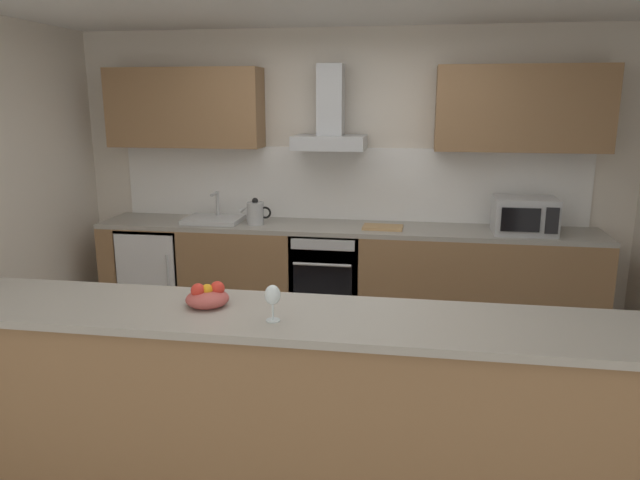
% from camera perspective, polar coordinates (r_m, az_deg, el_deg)
% --- Properties ---
extents(ground, '(6.00, 4.76, 0.02)m').
position_cam_1_polar(ground, '(4.07, -0.72, -15.95)').
color(ground, gray).
extents(wall_back, '(6.00, 0.12, 2.60)m').
position_cam_1_polar(wall_back, '(5.51, 2.76, 6.25)').
color(wall_back, silver).
rests_on(wall_back, ground).
extents(backsplash_tile, '(4.25, 0.02, 0.66)m').
position_cam_1_polar(backsplash_tile, '(5.45, 2.66, 5.42)').
color(backsplash_tile, white).
extents(counter_back, '(4.40, 0.60, 0.90)m').
position_cam_1_polar(counter_back, '(5.31, 2.18, -3.39)').
color(counter_back, olive).
rests_on(counter_back, ground).
extents(counter_island, '(3.62, 0.64, 0.96)m').
position_cam_1_polar(counter_island, '(3.14, -4.11, -15.13)').
color(counter_island, olive).
rests_on(counter_island, ground).
extents(upper_cabinets, '(4.34, 0.32, 0.70)m').
position_cam_1_polar(upper_cabinets, '(5.24, 2.54, 12.57)').
color(upper_cabinets, olive).
extents(oven, '(0.60, 0.62, 0.80)m').
position_cam_1_polar(oven, '(5.30, 0.73, -3.30)').
color(oven, slate).
rests_on(oven, ground).
extents(refrigerator, '(0.58, 0.60, 0.85)m').
position_cam_1_polar(refrigerator, '(5.76, -15.25, -2.79)').
color(refrigerator, white).
rests_on(refrigerator, ground).
extents(microwave, '(0.50, 0.38, 0.30)m').
position_cam_1_polar(microwave, '(5.16, 19.10, 2.23)').
color(microwave, '#B7BABC').
rests_on(microwave, counter_back).
extents(sink, '(0.50, 0.40, 0.26)m').
position_cam_1_polar(sink, '(5.45, -10.21, 2.01)').
color(sink, silver).
rests_on(sink, counter_back).
extents(kettle, '(0.29, 0.15, 0.24)m').
position_cam_1_polar(kettle, '(5.27, -6.24, 2.62)').
color(kettle, '#B7BABC').
rests_on(kettle, counter_back).
extents(range_hood, '(0.62, 0.45, 0.72)m').
position_cam_1_polar(range_hood, '(5.21, 0.99, 11.23)').
color(range_hood, '#B7BABC').
extents(wine_glass, '(0.08, 0.08, 0.18)m').
position_cam_1_polar(wine_glass, '(2.80, -4.59, -5.43)').
color(wine_glass, silver).
rests_on(wine_glass, counter_island).
extents(fruit_bowl, '(0.22, 0.22, 0.13)m').
position_cam_1_polar(fruit_bowl, '(3.08, -10.79, -5.42)').
color(fruit_bowl, '#B24C47').
rests_on(fruit_bowl, counter_island).
extents(chopping_board, '(0.35, 0.23, 0.02)m').
position_cam_1_polar(chopping_board, '(5.12, 6.07, 1.23)').
color(chopping_board, tan).
rests_on(chopping_board, counter_back).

